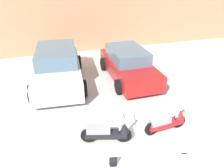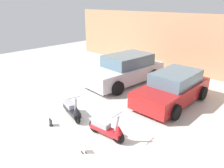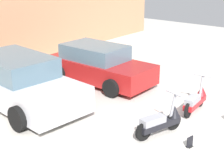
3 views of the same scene
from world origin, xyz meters
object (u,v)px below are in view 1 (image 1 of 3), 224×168
at_px(scooter_front_right, 168,121).
at_px(placard_near_right_scooter, 184,150).
at_px(scooter_front_left, 108,132).
at_px(car_rear_left, 58,67).
at_px(placard_near_left_scooter, 113,162).
at_px(car_rear_center, 128,65).

xyz_separation_m(scooter_front_right, placard_near_right_scooter, (-0.01, -0.98, -0.23)).
bearing_deg(placard_near_right_scooter, scooter_front_left, 151.14).
bearing_deg(car_rear_left, placard_near_left_scooter, 15.08).
distance_m(scooter_front_left, car_rear_left, 4.38).
relative_size(car_rear_left, placard_near_right_scooter, 17.43).
distance_m(scooter_front_right, placard_near_right_scooter, 1.00).
distance_m(scooter_front_left, placard_near_left_scooter, 0.90).
distance_m(scooter_front_right, car_rear_center, 3.84).
height_order(placard_near_left_scooter, placard_near_right_scooter, same).
relative_size(car_rear_left, placard_near_left_scooter, 17.43).
xyz_separation_m(scooter_front_right, placard_near_left_scooter, (-1.96, -0.83, -0.23)).
xyz_separation_m(car_rear_left, car_rear_center, (3.04, -0.45, -0.08)).
relative_size(placard_near_left_scooter, placard_near_right_scooter, 1.00).
height_order(scooter_front_left, car_rear_left, car_rear_left).
bearing_deg(car_rear_left, scooter_front_right, 38.87).
bearing_deg(placard_near_right_scooter, car_rear_center, 88.01).
bearing_deg(placard_near_left_scooter, scooter_front_left, 82.06).
distance_m(scooter_front_left, car_rear_center, 4.30).
height_order(car_rear_left, placard_near_right_scooter, car_rear_left).
bearing_deg(car_rear_center, placard_near_left_scooter, -24.16).
bearing_deg(placard_near_left_scooter, car_rear_center, 65.53).
height_order(scooter_front_left, placard_near_left_scooter, scooter_front_left).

